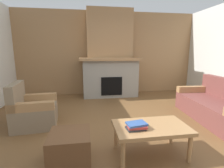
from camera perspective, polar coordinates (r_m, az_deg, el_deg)
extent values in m
plane|color=brown|center=(3.14, 6.41, -15.93)|extent=(9.00, 9.00, 0.00)
cube|color=#997047|center=(5.75, -1.30, 10.31)|extent=(6.00, 0.12, 2.70)
cube|color=gray|center=(5.41, -0.68, 2.02)|extent=(1.70, 0.70, 1.15)
cube|color=black|center=(5.12, -0.15, -0.71)|extent=(0.64, 0.08, 0.56)
cube|color=#997047|center=(5.30, -0.62, 8.52)|extent=(1.90, 0.82, 0.08)
cube|color=#997047|center=(5.47, -0.87, 16.72)|extent=(1.40, 0.50, 1.47)
cube|color=brown|center=(4.17, 31.44, -7.70)|extent=(0.97, 1.86, 0.40)
cube|color=#A87A4C|center=(4.76, 26.03, -1.59)|extent=(0.85, 0.22, 0.15)
cube|color=#847056|center=(3.63, -24.43, -9.65)|extent=(0.83, 0.83, 0.40)
cube|color=#847056|center=(3.58, -29.86, -3.31)|extent=(0.21, 0.77, 0.45)
cube|color=#A87A4C|center=(3.26, -25.72, -6.99)|extent=(0.77, 0.21, 0.15)
cube|color=#A87A4C|center=(3.85, -24.00, -4.20)|extent=(0.77, 0.21, 0.15)
cube|color=#A87A4C|center=(2.42, 13.08, -14.15)|extent=(1.00, 0.60, 0.05)
cylinder|color=#A87A4C|center=(2.20, 3.76, -22.98)|extent=(0.06, 0.06, 0.38)
cylinder|color=#A87A4C|center=(2.52, 24.91, -19.32)|extent=(0.06, 0.06, 0.38)
cylinder|color=#A87A4C|center=(2.61, 1.35, -17.17)|extent=(0.06, 0.06, 0.38)
cylinder|color=#A87A4C|center=(2.88, 19.48, -14.96)|extent=(0.06, 0.06, 0.38)
cube|color=brown|center=(2.38, -14.05, -20.18)|extent=(0.52, 0.52, 0.40)
cube|color=#2D2D33|center=(2.27, 7.98, -14.68)|extent=(0.25, 0.18, 0.02)
cube|color=#B23833|center=(2.26, 8.44, -14.02)|extent=(0.25, 0.16, 0.03)
cube|color=#335699|center=(2.26, 8.36, -13.23)|extent=(0.28, 0.21, 0.03)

